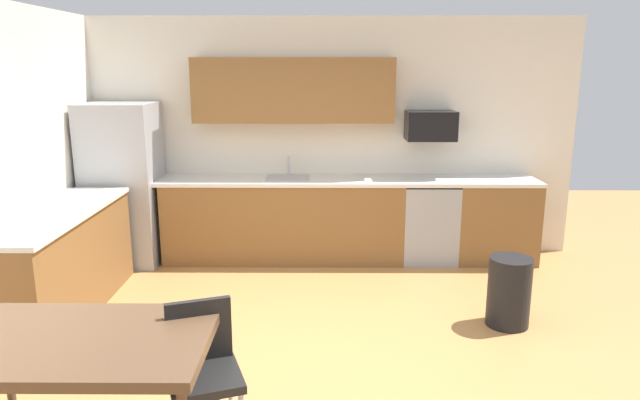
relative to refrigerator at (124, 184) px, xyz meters
The scene contains 16 objects.
ground_plane 3.24m from the refrigerator, 45.52° to the right, with size 12.00×12.00×0.00m, color #B77F47.
wall_back 2.27m from the refrigerator, 11.16° to the left, with size 5.80×0.10×2.70m, color silver.
cabinet_run_back 1.82m from the refrigerator, ahead, with size 2.66×0.60×0.90m, color brown.
cabinet_run_back_right 4.16m from the refrigerator, ahead, with size 0.89×0.60×0.90m, color brown.
cabinet_run_left 1.49m from the refrigerator, 94.83° to the right, with size 0.60×2.00×0.90m, color brown.
countertop_back 2.18m from the refrigerator, ahead, with size 4.80×0.64×0.04m, color silver.
countertop_left 1.43m from the refrigerator, 94.83° to the right, with size 0.64×2.00×0.04m, color silver.
upper_cabinets_back 2.15m from the refrigerator, ahead, with size 2.20×0.34×0.70m, color brown.
refrigerator is the anchor object (origin of this frame).
oven_range 3.42m from the refrigerator, ahead, with size 0.60×0.60×0.91m.
microwave 3.46m from the refrigerator, ahead, with size 0.54×0.36×0.32m, color black.
sink_basin 1.81m from the refrigerator, ahead, with size 0.48×0.40×0.14m, color #A5A8AD.
sink_faucet 1.84m from the refrigerator, ahead, with size 0.02×0.02×0.24m, color #B2B5BA.
dining_table 3.52m from the refrigerator, 75.12° to the right, with size 1.40×0.90×0.76m.
chair_near_table 3.58m from the refrigerator, 64.71° to the right, with size 0.51×0.51×0.85m.
trash_bin 4.16m from the refrigerator, 23.33° to the right, with size 0.36×0.36×0.60m, color black.
Camera 1 is at (0.04, -4.00, 2.18)m, focal length 32.40 mm.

